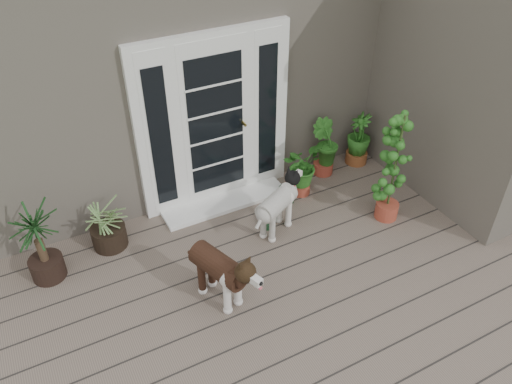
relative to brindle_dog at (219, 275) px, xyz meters
name	(u,v)px	position (x,y,z in m)	size (l,w,h in m)	color
deck	(327,311)	(0.90, -0.61, -0.40)	(6.20, 4.60, 0.12)	#6B5B4C
house_main	(168,34)	(0.90, 3.64, 1.09)	(7.40, 4.00, 3.10)	#665E54
house_wing	(487,76)	(3.80, 0.49, 1.09)	(1.60, 2.40, 3.10)	#665E54
door_unit	(215,122)	(0.70, 1.59, 0.74)	(1.90, 0.14, 2.15)	white
door_step	(225,202)	(0.70, 1.39, -0.31)	(1.60, 0.40, 0.05)	white
brindle_dog	(219,275)	(0.00, 0.00, 0.00)	(0.35, 0.81, 0.68)	#3C2216
white_dog	(276,210)	(1.01, 0.64, -0.03)	(0.32, 0.74, 0.62)	white
spider_plant	(106,221)	(-0.78, 1.31, 0.01)	(0.65, 0.65, 0.69)	#839D60
yucca	(39,242)	(-1.48, 1.13, 0.15)	(0.67, 0.67, 0.97)	black
herb_a	(302,172)	(1.66, 1.14, -0.02)	(0.50, 0.50, 0.64)	#1A5D1B
herb_b	(324,154)	(2.17, 1.39, -0.05)	(0.39, 0.39, 0.58)	#18571E
herb_c	(358,143)	(2.73, 1.39, -0.03)	(0.39, 0.39, 0.61)	#1E5518
sapling	(395,168)	(2.33, 0.24, 0.39)	(0.43, 0.43, 1.45)	#1E5E1A
clog_left	(286,194)	(1.45, 1.15, -0.29)	(0.16, 0.34, 0.10)	black
clog_right	(267,221)	(0.98, 0.80, -0.29)	(0.14, 0.30, 0.09)	#15351C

